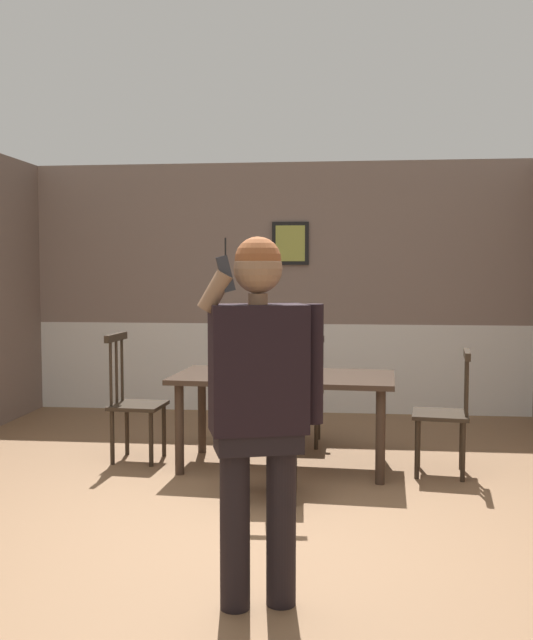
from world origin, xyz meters
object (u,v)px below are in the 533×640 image
object	(u,v)px
person_figure	(260,394)
chair_at_table_head	(267,433)
chair_by_doorway	(134,401)
chair_opposite_corner	(445,413)
chair_near_window	(297,391)
dining_table	(284,386)

from	to	relation	value
person_figure	chair_at_table_head	bearing A→B (deg)	-101.99
chair_by_doorway	chair_opposite_corner	bearing A→B (deg)	90.35
chair_near_window	chair_at_table_head	bearing A→B (deg)	87.73
chair_near_window	chair_at_table_head	world-z (taller)	chair_near_window
chair_by_doorway	person_figure	size ratio (longest dim) A/B	0.61
dining_table	chair_by_doorway	bearing A→B (deg)	176.37
chair_by_doorway	person_figure	world-z (taller)	person_figure
chair_by_doorway	chair_at_table_head	size ratio (longest dim) A/B	1.10
chair_at_table_head	chair_near_window	bearing A→B (deg)	83.52
dining_table	chair_near_window	xyz separation A→B (m)	(0.05, 0.83, -0.18)
chair_near_window	person_figure	world-z (taller)	person_figure
chair_by_doorway	chair_at_table_head	bearing A→B (deg)	56.96
chair_near_window	chair_at_table_head	xyz separation A→B (m)	(-0.10, -1.66, -0.02)
dining_table	person_figure	world-z (taller)	person_figure
chair_near_window	chair_opposite_corner	size ratio (longest dim) A/B	1.00
chair_by_doorway	dining_table	bearing A→B (deg)	90.40
chair_opposite_corner	person_figure	bearing A→B (deg)	160.71
dining_table	chair_near_window	bearing A→B (deg)	86.50
chair_by_doorway	chair_opposite_corner	xyz separation A→B (m)	(2.50, -0.16, -0.01)
chair_by_doorway	person_figure	bearing A→B (deg)	32.21
chair_near_window	chair_by_doorway	bearing A→B (deg)	31.07
dining_table	person_figure	size ratio (longest dim) A/B	1.03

